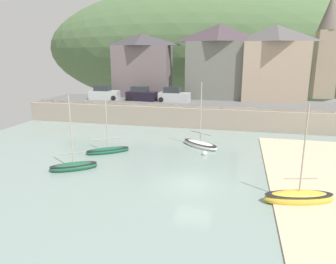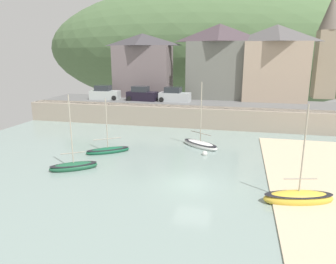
{
  "view_description": "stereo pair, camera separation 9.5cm",
  "coord_description": "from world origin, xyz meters",
  "px_view_note": "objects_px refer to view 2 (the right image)",
  "views": [
    {
      "loc": [
        2.72,
        -19.56,
        8.59
      ],
      "look_at": [
        -2.97,
        5.21,
        2.17
      ],
      "focal_mm": 33.15,
      "sensor_mm": 36.0,
      "label": 1
    },
    {
      "loc": [
        2.81,
        -19.54,
        8.59
      ],
      "look_at": [
        -2.97,
        5.21,
        2.17
      ],
      "focal_mm": 33.15,
      "sensor_mm": 36.0,
      "label": 2
    }
  ],
  "objects_px": {
    "waterfront_building_left": "(143,65)",
    "mooring_buoy": "(205,154)",
    "parked_car_near_slipway": "(105,93)",
    "parked_car_end_of_row": "(174,96)",
    "sailboat_blue_trim": "(298,198)",
    "church_with_spire": "(328,46)",
    "sailboat_far_left": "(74,166)",
    "waterfront_building_right": "(275,63)",
    "dinghy_open_wooden": "(200,144)",
    "fishing_boat_green": "(108,150)",
    "parked_car_by_wall": "(142,95)",
    "waterfront_building_centre": "(219,61)"
  },
  "relations": [
    {
      "from": "church_with_spire",
      "to": "sailboat_far_left",
      "type": "relative_size",
      "value": 2.39
    },
    {
      "from": "mooring_buoy",
      "to": "parked_car_by_wall",
      "type": "bearing_deg",
      "value": 125.63
    },
    {
      "from": "dinghy_open_wooden",
      "to": "church_with_spire",
      "type": "bearing_deg",
      "value": 89.03
    },
    {
      "from": "church_with_spire",
      "to": "mooring_buoy",
      "type": "height_order",
      "value": "church_with_spire"
    },
    {
      "from": "dinghy_open_wooden",
      "to": "fishing_boat_green",
      "type": "bearing_deg",
      "value": -119.76
    },
    {
      "from": "fishing_boat_green",
      "to": "mooring_buoy",
      "type": "height_order",
      "value": "fishing_boat_green"
    },
    {
      "from": "waterfront_building_right",
      "to": "parked_car_near_slipway",
      "type": "relative_size",
      "value": 2.37
    },
    {
      "from": "waterfront_building_left",
      "to": "mooring_buoy",
      "type": "distance_m",
      "value": 23.2
    },
    {
      "from": "dinghy_open_wooden",
      "to": "parked_car_by_wall",
      "type": "distance_m",
      "value": 15.68
    },
    {
      "from": "fishing_boat_green",
      "to": "parked_car_end_of_row",
      "type": "xyz_separation_m",
      "value": [
        2.73,
        15.68,
        2.98
      ]
    },
    {
      "from": "sailboat_blue_trim",
      "to": "parked_car_by_wall",
      "type": "height_order",
      "value": "sailboat_blue_trim"
    },
    {
      "from": "mooring_buoy",
      "to": "church_with_spire",
      "type": "bearing_deg",
      "value": 58.08
    },
    {
      "from": "dinghy_open_wooden",
      "to": "parked_car_end_of_row",
      "type": "distance_m",
      "value": 13.39
    },
    {
      "from": "mooring_buoy",
      "to": "waterfront_building_right",
      "type": "bearing_deg",
      "value": 69.65
    },
    {
      "from": "parked_car_near_slipway",
      "to": "parked_car_by_wall",
      "type": "distance_m",
      "value": 5.46
    },
    {
      "from": "waterfront_building_centre",
      "to": "parked_car_end_of_row",
      "type": "height_order",
      "value": "waterfront_building_centre"
    },
    {
      "from": "sailboat_blue_trim",
      "to": "waterfront_building_left",
      "type": "bearing_deg",
      "value": 109.89
    },
    {
      "from": "waterfront_building_left",
      "to": "fishing_boat_green",
      "type": "distance_m",
      "value": 21.5
    },
    {
      "from": "waterfront_building_centre",
      "to": "mooring_buoy",
      "type": "xyz_separation_m",
      "value": [
        0.46,
        -18.92,
        -7.44
      ]
    },
    {
      "from": "sailboat_far_left",
      "to": "mooring_buoy",
      "type": "xyz_separation_m",
      "value": [
        9.39,
        5.71,
        -0.12
      ]
    },
    {
      "from": "dinghy_open_wooden",
      "to": "parked_car_by_wall",
      "type": "xyz_separation_m",
      "value": [
        -9.62,
        12.03,
        2.95
      ]
    },
    {
      "from": "sailboat_blue_trim",
      "to": "parked_car_end_of_row",
      "type": "xyz_separation_m",
      "value": [
        -12.21,
        22.11,
        2.88
      ]
    },
    {
      "from": "waterfront_building_left",
      "to": "sailboat_blue_trim",
      "type": "height_order",
      "value": "waterfront_building_left"
    },
    {
      "from": "sailboat_blue_trim",
      "to": "parked_car_by_wall",
      "type": "bearing_deg",
      "value": 113.05
    },
    {
      "from": "dinghy_open_wooden",
      "to": "waterfront_building_centre",
      "type": "bearing_deg",
      "value": 124.29
    },
    {
      "from": "waterfront_building_right",
      "to": "parked_car_near_slipway",
      "type": "xyz_separation_m",
      "value": [
        -22.82,
        -4.5,
        -4.24
      ]
    },
    {
      "from": "waterfront_building_right",
      "to": "dinghy_open_wooden",
      "type": "distance_m",
      "value": 19.61
    },
    {
      "from": "waterfront_building_right",
      "to": "sailboat_far_left",
      "type": "xyz_separation_m",
      "value": [
        -16.41,
        -24.63,
        -7.18
      ]
    },
    {
      "from": "church_with_spire",
      "to": "sailboat_far_left",
      "type": "distance_m",
      "value": 38.31
    },
    {
      "from": "parked_car_near_slipway",
      "to": "parked_car_end_of_row",
      "type": "distance_m",
      "value": 10.0
    },
    {
      "from": "sailboat_far_left",
      "to": "sailboat_blue_trim",
      "type": "xyz_separation_m",
      "value": [
        15.81,
        -1.98,
        0.07
      ]
    },
    {
      "from": "church_with_spire",
      "to": "fishing_boat_green",
      "type": "height_order",
      "value": "church_with_spire"
    },
    {
      "from": "waterfront_building_left",
      "to": "waterfront_building_right",
      "type": "xyz_separation_m",
      "value": [
        18.55,
        0.0,
        0.44
      ]
    },
    {
      "from": "waterfront_building_left",
      "to": "parked_car_end_of_row",
      "type": "bearing_deg",
      "value": -38.13
    },
    {
      "from": "waterfront_building_left",
      "to": "mooring_buoy",
      "type": "bearing_deg",
      "value": -58.65
    },
    {
      "from": "waterfront_building_right",
      "to": "sailboat_far_left",
      "type": "height_order",
      "value": "waterfront_building_right"
    },
    {
      "from": "waterfront_building_centre",
      "to": "sailboat_blue_trim",
      "type": "distance_m",
      "value": 28.43
    },
    {
      "from": "waterfront_building_centre",
      "to": "mooring_buoy",
      "type": "distance_m",
      "value": 20.34
    },
    {
      "from": "waterfront_building_right",
      "to": "mooring_buoy",
      "type": "bearing_deg",
      "value": -110.35
    },
    {
      "from": "waterfront_building_centre",
      "to": "parked_car_by_wall",
      "type": "bearing_deg",
      "value": -155.5
    },
    {
      "from": "sailboat_far_left",
      "to": "parked_car_near_slipway",
      "type": "distance_m",
      "value": 21.33
    },
    {
      "from": "parked_car_near_slipway",
      "to": "dinghy_open_wooden",
      "type": "bearing_deg",
      "value": -41.7
    },
    {
      "from": "dinghy_open_wooden",
      "to": "parked_car_near_slipway",
      "type": "xyz_separation_m",
      "value": [
        -15.09,
        12.03,
        2.95
      ]
    },
    {
      "from": "waterfront_building_left",
      "to": "church_with_spire",
      "type": "bearing_deg",
      "value": 8.81
    },
    {
      "from": "waterfront_building_centre",
      "to": "mooring_buoy",
      "type": "relative_size",
      "value": 21.56
    },
    {
      "from": "waterfront_building_right",
      "to": "dinghy_open_wooden",
      "type": "relative_size",
      "value": 1.58
    },
    {
      "from": "waterfront_building_right",
      "to": "sailboat_far_left",
      "type": "distance_m",
      "value": 30.45
    },
    {
      "from": "fishing_boat_green",
      "to": "sailboat_far_left",
      "type": "distance_m",
      "value": 4.53
    },
    {
      "from": "waterfront_building_centre",
      "to": "sailboat_far_left",
      "type": "xyz_separation_m",
      "value": [
        -8.93,
        -24.63,
        -7.33
      ]
    },
    {
      "from": "waterfront_building_centre",
      "to": "sailboat_blue_trim",
      "type": "xyz_separation_m",
      "value": [
        6.88,
        -26.61,
        -7.26
      ]
    }
  ]
}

